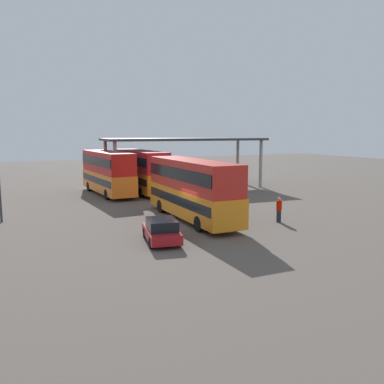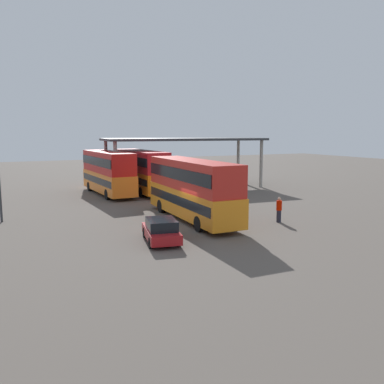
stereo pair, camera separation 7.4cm
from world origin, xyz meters
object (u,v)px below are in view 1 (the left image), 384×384
at_px(double_decker_main, 192,187).
at_px(parked_hatchback, 161,230).
at_px(double_decker_near_canopy, 108,171).
at_px(pedestrian_waiting, 279,210).
at_px(double_decker_mid_row, 140,169).

xyz_separation_m(double_decker_main, parked_hatchback, (-4.21, -4.65, -1.67)).
height_order(double_decker_near_canopy, pedestrian_waiting, double_decker_near_canopy).
distance_m(parked_hatchback, double_decker_near_canopy, 19.24).
height_order(double_decker_main, double_decker_near_canopy, double_decker_near_canopy).
distance_m(double_decker_main, double_decker_near_canopy, 14.60).
bearing_deg(parked_hatchback, pedestrian_waiting, -70.73).
relative_size(parked_hatchback, double_decker_near_canopy, 0.39).
height_order(parked_hatchback, pedestrian_waiting, pedestrian_waiting).
xyz_separation_m(double_decker_main, double_decker_mid_row, (1.16, 14.62, 0.03)).
xyz_separation_m(double_decker_near_canopy, pedestrian_waiting, (7.38, -17.82, -1.47)).
bearing_deg(double_decker_near_canopy, double_decker_main, -173.22).
bearing_deg(double_decker_main, pedestrian_waiting, -122.54).
relative_size(double_decker_main, pedestrian_waiting, 6.36).
bearing_deg(double_decker_main, double_decker_near_canopy, 10.55).
bearing_deg(double_decker_near_canopy, parked_hatchback, 171.97).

